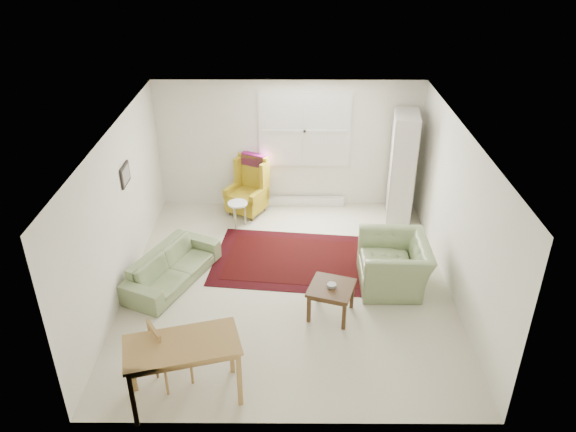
{
  "coord_description": "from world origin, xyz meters",
  "views": [
    {
      "loc": [
        0.04,
        -7.26,
        5.2
      ],
      "look_at": [
        0.0,
        0.3,
        1.05
      ],
      "focal_mm": 35.0,
      "sensor_mm": 36.0,
      "label": 1
    }
  ],
  "objects_px": {
    "stool": "(238,214)",
    "cabinet": "(403,167)",
    "desk_chair": "(172,352)",
    "desk": "(185,371)",
    "wingback_chair": "(246,186)",
    "coffee_table": "(331,300)",
    "sofa": "(172,262)",
    "armchair": "(394,259)"
  },
  "relations": [
    {
      "from": "desk_chair",
      "to": "coffee_table",
      "type": "bearing_deg",
      "value": -90.64
    },
    {
      "from": "coffee_table",
      "to": "sofa",
      "type": "bearing_deg",
      "value": 161.19
    },
    {
      "from": "armchair",
      "to": "desk_chair",
      "type": "distance_m",
      "value": 3.69
    },
    {
      "from": "desk",
      "to": "desk_chair",
      "type": "distance_m",
      "value": 0.34
    },
    {
      "from": "armchair",
      "to": "stool",
      "type": "bearing_deg",
      "value": -124.53
    },
    {
      "from": "armchair",
      "to": "cabinet",
      "type": "bearing_deg",
      "value": 169.43
    },
    {
      "from": "sofa",
      "to": "wingback_chair",
      "type": "bearing_deg",
      "value": 0.73
    },
    {
      "from": "coffee_table",
      "to": "stool",
      "type": "xyz_separation_m",
      "value": [
        -1.55,
        2.61,
        -0.01
      ]
    },
    {
      "from": "armchair",
      "to": "desk",
      "type": "bearing_deg",
      "value": -49.41
    },
    {
      "from": "coffee_table",
      "to": "desk_chair",
      "type": "distance_m",
      "value": 2.43
    },
    {
      "from": "armchair",
      "to": "desk_chair",
      "type": "relative_size",
      "value": 1.26
    },
    {
      "from": "stool",
      "to": "desk_chair",
      "type": "distance_m",
      "value": 3.96
    },
    {
      "from": "wingback_chair",
      "to": "desk_chair",
      "type": "bearing_deg",
      "value": -70.17
    },
    {
      "from": "wingback_chair",
      "to": "desk",
      "type": "bearing_deg",
      "value": -67.33
    },
    {
      "from": "wingback_chair",
      "to": "cabinet",
      "type": "distance_m",
      "value": 2.94
    },
    {
      "from": "stool",
      "to": "cabinet",
      "type": "distance_m",
      "value": 3.15
    },
    {
      "from": "stool",
      "to": "cabinet",
      "type": "xyz_separation_m",
      "value": [
        3.03,
        0.38,
        0.78
      ]
    },
    {
      "from": "coffee_table",
      "to": "armchair",
      "type": "bearing_deg",
      "value": 36.92
    },
    {
      "from": "sofa",
      "to": "stool",
      "type": "xyz_separation_m",
      "value": [
        0.89,
        1.78,
        -0.12
      ]
    },
    {
      "from": "stool",
      "to": "cabinet",
      "type": "relative_size",
      "value": 0.24
    },
    {
      "from": "desk",
      "to": "wingback_chair",
      "type": "bearing_deg",
      "value": 85.1
    },
    {
      "from": "armchair",
      "to": "stool",
      "type": "relative_size",
      "value": 2.41
    },
    {
      "from": "cabinet",
      "to": "coffee_table",
      "type": "bearing_deg",
      "value": -108.69
    },
    {
      "from": "wingback_chair",
      "to": "desk",
      "type": "height_order",
      "value": "wingback_chair"
    },
    {
      "from": "stool",
      "to": "armchair",
      "type": "bearing_deg",
      "value": -35.62
    },
    {
      "from": "wingback_chair",
      "to": "coffee_table",
      "type": "xyz_separation_m",
      "value": [
        1.43,
        -3.12,
        -0.31
      ]
    },
    {
      "from": "coffee_table",
      "to": "cabinet",
      "type": "relative_size",
      "value": 0.3
    },
    {
      "from": "wingback_chair",
      "to": "stool",
      "type": "xyz_separation_m",
      "value": [
        -0.13,
        -0.51,
        -0.32
      ]
    },
    {
      "from": "stool",
      "to": "desk",
      "type": "bearing_deg",
      "value": -93.77
    },
    {
      "from": "cabinet",
      "to": "desk_chair",
      "type": "height_order",
      "value": "cabinet"
    },
    {
      "from": "wingback_chair",
      "to": "desk",
      "type": "relative_size",
      "value": 0.86
    },
    {
      "from": "wingback_chair",
      "to": "cabinet",
      "type": "height_order",
      "value": "cabinet"
    },
    {
      "from": "stool",
      "to": "desk",
      "type": "height_order",
      "value": "desk"
    },
    {
      "from": "sofa",
      "to": "coffee_table",
      "type": "height_order",
      "value": "sofa"
    },
    {
      "from": "wingback_chair",
      "to": "desk_chair",
      "type": "distance_m",
      "value": 4.47
    },
    {
      "from": "desk",
      "to": "sofa",
      "type": "bearing_deg",
      "value": 104.24
    },
    {
      "from": "desk_chair",
      "to": "desk",
      "type": "bearing_deg",
      "value": -176.96
    },
    {
      "from": "desk_chair",
      "to": "wingback_chair",
      "type": "bearing_deg",
      "value": -41.31
    },
    {
      "from": "stool",
      "to": "desk_chair",
      "type": "bearing_deg",
      "value": -96.91
    },
    {
      "from": "sofa",
      "to": "armchair",
      "type": "xyz_separation_m",
      "value": [
        3.46,
        -0.07,
        0.09
      ]
    },
    {
      "from": "cabinet",
      "to": "desk_chair",
      "type": "bearing_deg",
      "value": -121.57
    },
    {
      "from": "cabinet",
      "to": "stool",
      "type": "bearing_deg",
      "value": -165.23
    }
  ]
}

